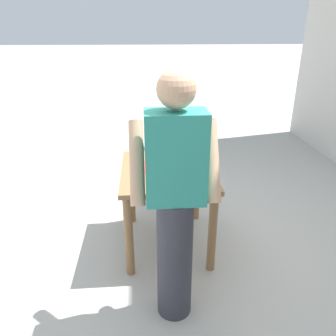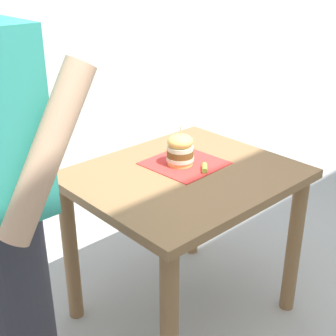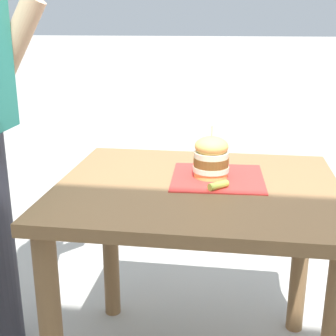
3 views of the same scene
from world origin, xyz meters
name	(u,v)px [view 3 (image 3 of 3)]	position (x,y,z in m)	size (l,w,h in m)	color
patio_table	(197,223)	(0.00, 0.00, 0.62)	(0.79, 0.93, 0.76)	olive
serving_paper	(218,178)	(0.07, -0.06, 0.76)	(0.31, 0.31, 0.00)	red
sandwich	(211,157)	(0.07, -0.04, 0.84)	(0.12, 0.12, 0.18)	#E5B25B
pickle_spear	(218,185)	(-0.05, -0.07, 0.78)	(0.02, 0.02, 0.07)	#8EA83D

